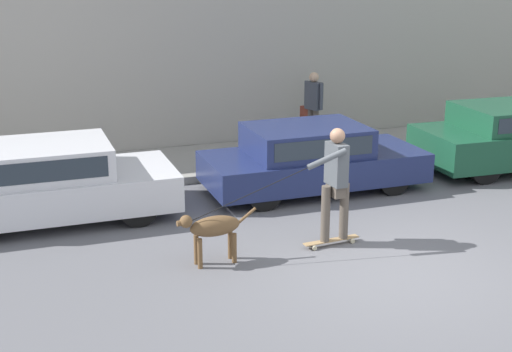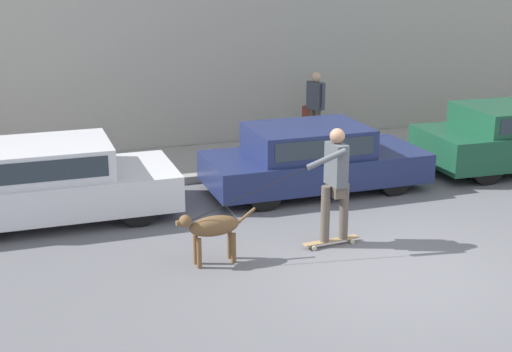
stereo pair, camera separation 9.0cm
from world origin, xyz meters
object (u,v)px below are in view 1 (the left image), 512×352
Objects in this scene: parked_car_1 at (311,159)px; parked_car_0 at (52,183)px; dog at (213,228)px; pedestrian_with_bag at (313,105)px; skateboarder at (335,179)px.

parked_car_0 is at bearing 179.84° from parked_car_1.
parked_car_1 reaches higher than dog.
parked_car_0 is 2.38× the size of pedestrian_with_bag.
skateboarder is 1.65× the size of pedestrian_with_bag.
pedestrian_with_bag is (1.89, 5.06, 0.03)m from skateboarder.
parked_car_1 is at bearing -111.28° from skateboarder.
parked_car_1 is 3.45× the size of dog.
dog is 0.43× the size of skateboarder.
parked_car_0 is 1.44× the size of skateboarder.
skateboarder is 5.40m from pedestrian_with_bag.
dog is (-2.66, -2.63, -0.06)m from parked_car_1.
dog is at bearing -135.50° from parked_car_1.
skateboarder reaches higher than parked_car_1.
parked_car_0 is at bearing -56.56° from dog.
pedestrian_with_bag reaches higher than dog.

